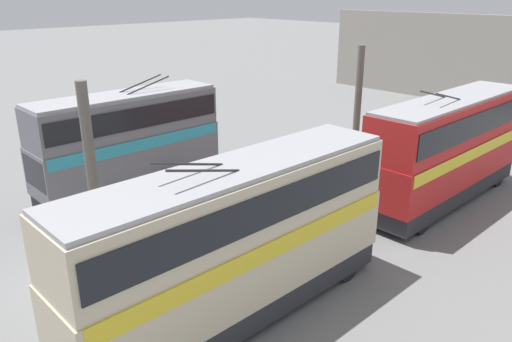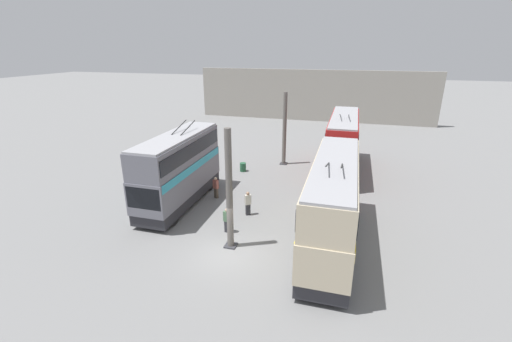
% 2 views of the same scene
% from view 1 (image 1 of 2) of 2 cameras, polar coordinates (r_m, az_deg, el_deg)
% --- Properties ---
extents(ground_plane, '(240.00, 240.00, 0.00)m').
position_cam_1_polar(ground_plane, '(19.29, -19.05, -11.51)').
color(ground_plane, slate).
extents(support_column_near, '(0.67, 0.67, 7.00)m').
position_cam_1_polar(support_column_near, '(18.10, -18.11, -1.59)').
color(support_column_near, '#605B56').
rests_on(support_column_near, ground_plane).
extents(support_column_far, '(0.67, 0.67, 7.00)m').
position_cam_1_polar(support_column_far, '(27.94, 11.48, 6.51)').
color(support_column_far, '#605B56').
rests_on(support_column_far, ground_plane).
extents(bus_left_near, '(11.19, 2.54, 5.69)m').
position_cam_1_polar(bus_left_near, '(14.94, -2.09, -7.31)').
color(bus_left_near, black).
rests_on(bus_left_near, ground_plane).
extents(bus_left_far, '(10.83, 2.54, 5.73)m').
position_cam_1_polar(bus_left_far, '(25.09, 21.10, 2.89)').
color(bus_left_far, black).
rests_on(bus_left_far, ground_plane).
extents(bus_right_mid, '(9.12, 2.54, 5.78)m').
position_cam_1_polar(bus_right_mid, '(24.80, -14.45, 3.50)').
color(bus_right_mid, black).
rests_on(bus_right_mid, ground_plane).
extents(person_by_right_row, '(0.40, 0.48, 1.69)m').
position_cam_1_polar(person_by_right_row, '(24.54, -8.32, -1.28)').
color(person_by_right_row, '#473D33').
rests_on(person_by_right_row, ground_plane).
extents(person_aisle_midway, '(0.45, 0.48, 1.71)m').
position_cam_1_polar(person_aisle_midway, '(21.08, -7.75, -4.92)').
color(person_aisle_midway, '#2D2D33').
rests_on(person_aisle_midway, ground_plane).
extents(person_aisle_foreground, '(0.31, 0.46, 1.62)m').
position_cam_1_polar(person_aisle_foreground, '(20.31, -14.59, -6.60)').
color(person_aisle_foreground, '#2D2D33').
rests_on(person_aisle_foreground, ground_plane).
extents(oil_drum, '(0.59, 0.59, 0.80)m').
position_cam_1_polar(oil_drum, '(28.41, 2.12, 0.87)').
color(oil_drum, '#235638').
rests_on(oil_drum, ground_plane).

